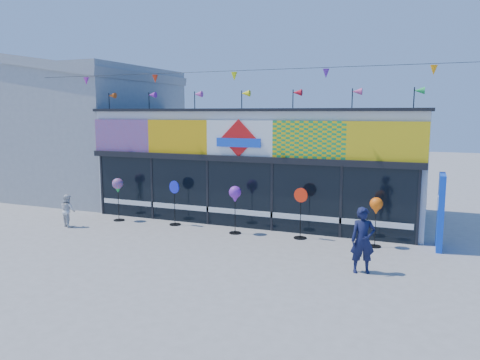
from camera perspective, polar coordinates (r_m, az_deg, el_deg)
The scene contains 11 objects.
ground at distance 13.39m, azimuth -5.75°, elevation -9.02°, with size 80.00×80.00×0.00m, color gray.
kite_shop at distance 18.34m, azimuth 2.90°, elevation 2.23°, with size 16.00×5.70×5.31m.
neighbour_building at distance 24.33m, azimuth -19.11°, elevation 6.00°, with size 8.18×7.20×6.87m.
blue_sign at distance 14.81m, azimuth 23.26°, elevation -3.54°, with size 0.20×1.11×2.21m.
spinner_0 at distance 17.70m, azimuth -14.68°, elevation -0.80°, with size 0.40×0.40×1.58m.
spinner_1 at distance 16.68m, azimuth -7.98°, elevation -2.64°, with size 0.44×0.40×1.58m.
spinner_2 at distance 15.29m, azimuth -0.61°, elevation -1.92°, with size 0.40×0.40×1.58m.
spinner_3 at distance 14.88m, azimuth 7.39°, elevation -3.88°, with size 0.45×0.41×1.62m.
spinner_4 at distance 14.34m, azimuth 16.27°, elevation -3.22°, with size 0.38×0.38×1.49m.
adult_man at distance 12.05m, azimuth 14.75°, elevation -7.12°, with size 0.60×0.40×1.65m, color #121638.
child at distance 17.43m, azimuth -20.25°, elevation -3.50°, with size 0.56×0.32×1.14m, color silver.
Camera 1 is at (6.05, -11.27, 3.96)m, focal length 35.00 mm.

